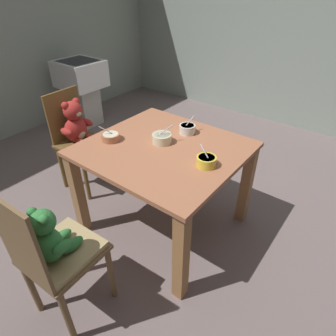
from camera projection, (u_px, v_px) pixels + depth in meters
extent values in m
cube|color=slate|center=(164.00, 224.00, 2.39)|extent=(5.20, 5.20, 0.04)
cube|color=gray|center=(301.00, 8.00, 3.28)|extent=(5.20, 0.08, 2.80)
cube|color=#A76645|center=(164.00, 149.00, 1.99)|extent=(1.05, 0.98, 0.03)
cube|color=#966B41|center=(78.00, 195.00, 2.14)|extent=(0.08, 0.08, 0.70)
cube|color=#9D6A3E|center=(181.00, 258.00, 1.66)|extent=(0.08, 0.08, 0.70)
cube|color=olive|center=(154.00, 148.00, 2.72)|extent=(0.08, 0.08, 0.70)
cube|color=#9F7046|center=(246.00, 185.00, 2.24)|extent=(0.08, 0.08, 0.70)
cube|color=brown|center=(65.00, 254.00, 1.55)|extent=(0.39, 0.41, 0.02)
cube|color=brown|center=(20.00, 244.00, 1.28)|extent=(0.34, 0.04, 0.50)
cylinder|color=brown|center=(111.00, 273.00, 1.72)|extent=(0.04, 0.04, 0.44)
cylinder|color=brown|center=(76.00, 250.00, 1.87)|extent=(0.04, 0.04, 0.44)
cylinder|color=brown|center=(67.00, 318.00, 1.50)|extent=(0.04, 0.04, 0.44)
cylinder|color=brown|center=(32.00, 288.00, 1.64)|extent=(0.04, 0.04, 0.44)
cube|color=tan|center=(63.00, 251.00, 1.54)|extent=(0.36, 0.37, 0.04)
ellipsoid|color=#347E3D|center=(48.00, 244.00, 1.43)|extent=(0.18, 0.16, 0.20)
ellipsoid|color=beige|center=(56.00, 240.00, 1.47)|extent=(0.10, 0.06, 0.12)
sphere|color=#347E3D|center=(42.00, 222.00, 1.35)|extent=(0.13, 0.13, 0.13)
ellipsoid|color=beige|center=(51.00, 218.00, 1.39)|extent=(0.05, 0.05, 0.04)
sphere|color=#347E3D|center=(44.00, 220.00, 1.30)|extent=(0.05, 0.05, 0.05)
sphere|color=#347E3D|center=(32.00, 212.00, 1.34)|extent=(0.05, 0.05, 0.05)
ellipsoid|color=#347E3D|center=(63.00, 247.00, 1.38)|extent=(0.06, 0.11, 0.05)
ellipsoid|color=#347E3D|center=(38.00, 230.00, 1.47)|extent=(0.06, 0.11, 0.05)
ellipsoid|color=#347E3D|center=(73.00, 245.00, 1.51)|extent=(0.07, 0.13, 0.06)
ellipsoid|color=#347E3D|center=(61.00, 237.00, 1.56)|extent=(0.07, 0.13, 0.06)
cube|color=brown|center=(83.00, 144.00, 2.58)|extent=(0.41, 0.41, 0.02)
cube|color=brown|center=(65.00, 115.00, 2.54)|extent=(0.04, 0.36, 0.44)
cylinder|color=brown|center=(86.00, 179.00, 2.52)|extent=(0.04, 0.04, 0.44)
cylinder|color=brown|center=(112.00, 163.00, 2.74)|extent=(0.04, 0.04, 0.44)
cylinder|color=brown|center=(62.00, 168.00, 2.67)|extent=(0.04, 0.04, 0.44)
cylinder|color=brown|center=(88.00, 153.00, 2.90)|extent=(0.04, 0.04, 0.44)
ellipsoid|color=#AE2C27|center=(76.00, 129.00, 2.54)|extent=(0.18, 0.21, 0.23)
ellipsoid|color=beige|center=(80.00, 132.00, 2.52)|extent=(0.07, 0.12, 0.14)
sphere|color=#AE2C27|center=(73.00, 111.00, 2.43)|extent=(0.16, 0.16, 0.16)
ellipsoid|color=beige|center=(78.00, 113.00, 2.41)|extent=(0.06, 0.07, 0.05)
sphere|color=#AE2C27|center=(65.00, 106.00, 2.37)|extent=(0.06, 0.06, 0.06)
sphere|color=#AE2C27|center=(76.00, 101.00, 2.44)|extent=(0.06, 0.06, 0.06)
ellipsoid|color=#AE2C27|center=(66.00, 132.00, 2.43)|extent=(0.14, 0.07, 0.07)
ellipsoid|color=#AE2C27|center=(87.00, 122.00, 2.59)|extent=(0.14, 0.07, 0.07)
ellipsoid|color=#AE2C27|center=(82.00, 144.00, 2.49)|extent=(0.16, 0.08, 0.07)
ellipsoid|color=#AE2C27|center=(91.00, 139.00, 2.57)|extent=(0.16, 0.08, 0.07)
cylinder|color=#B36E4C|center=(111.00, 137.00, 2.05)|extent=(0.13, 0.13, 0.05)
cylinder|color=#B36E4C|center=(111.00, 139.00, 2.06)|extent=(0.07, 0.07, 0.01)
cylinder|color=beige|center=(111.00, 134.00, 2.03)|extent=(0.11, 0.11, 0.01)
cylinder|color=#BCBCC1|center=(106.00, 130.00, 2.01)|extent=(0.07, 0.07, 0.07)
ellipsoid|color=#BCBCC1|center=(112.00, 135.00, 2.04)|extent=(0.04, 0.04, 0.01)
cylinder|color=yellow|center=(206.00, 161.00, 1.77)|extent=(0.12, 0.12, 0.06)
cylinder|color=yellow|center=(206.00, 165.00, 1.78)|extent=(0.07, 0.07, 0.01)
cylinder|color=beige|center=(207.00, 158.00, 1.75)|extent=(0.10, 0.10, 0.01)
cylinder|color=#BCBCC1|center=(204.00, 151.00, 1.75)|extent=(0.08, 0.04, 0.06)
ellipsoid|color=#BCBCC1|center=(207.00, 159.00, 1.75)|extent=(0.04, 0.03, 0.01)
cylinder|color=silver|center=(187.00, 129.00, 2.13)|extent=(0.12, 0.12, 0.06)
cylinder|color=silver|center=(187.00, 132.00, 2.15)|extent=(0.07, 0.07, 0.01)
cylinder|color=beige|center=(187.00, 126.00, 2.12)|extent=(0.10, 0.10, 0.01)
cylinder|color=#BCBCC1|center=(190.00, 121.00, 2.12)|extent=(0.02, 0.08, 0.06)
ellipsoid|color=#BCBCC1|center=(187.00, 127.00, 2.12)|extent=(0.03, 0.04, 0.01)
cylinder|color=beige|center=(162.00, 138.00, 2.01)|extent=(0.14, 0.14, 0.06)
cylinder|color=beige|center=(162.00, 142.00, 2.03)|extent=(0.08, 0.08, 0.01)
cylinder|color=beige|center=(162.00, 135.00, 2.00)|extent=(0.11, 0.11, 0.01)
cylinder|color=#BCBCC1|center=(166.00, 130.00, 1.98)|extent=(0.07, 0.07, 0.07)
ellipsoid|color=#BCBCC1|center=(160.00, 136.00, 2.00)|extent=(0.04, 0.04, 0.01)
cube|color=#B7B2A8|center=(85.00, 105.00, 3.85)|extent=(0.33, 0.30, 0.52)
cube|color=white|center=(80.00, 74.00, 3.62)|extent=(0.54, 0.50, 0.32)
cube|color=#38383D|center=(78.00, 64.00, 3.55)|extent=(0.43, 0.40, 0.08)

